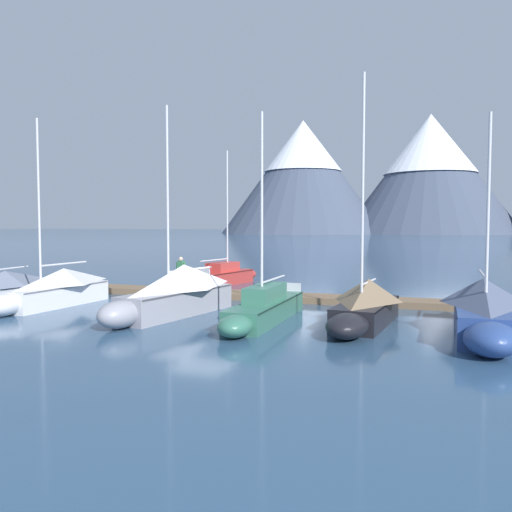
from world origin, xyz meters
name	(u,v)px	position (x,y,z in m)	size (l,w,h in m)	color
ground_plane	(202,310)	(0.00, 0.00, 0.00)	(700.00, 700.00, 0.00)	#2D4C6B
mountain_west_summit	(303,174)	(-56.06, 190.27, 24.36)	(67.30, 67.30, 46.40)	#424C60
mountain_central_massif	(430,170)	(-7.35, 206.61, 25.59)	(70.45, 70.45, 48.27)	#424C60
dock	(241,295)	(0.00, 4.00, 0.14)	(24.43, 3.09, 0.30)	brown
sailboat_second_berth	(54,289)	(-6.56, -1.79, 0.80)	(1.64, 6.58, 8.21)	silver
sailboat_mid_dock_port	(226,275)	(-3.47, 9.51, 0.55)	(2.30, 6.18, 8.23)	#B2332D
sailboat_mid_dock_starboard	(174,292)	(-0.31, -1.77, 0.96)	(2.30, 7.25, 8.31)	#93939E
sailboat_far_berth	(263,308)	(3.51, -1.71, 0.55)	(1.77, 7.29, 7.80)	#336B56
sailboat_outer_slip	(364,305)	(7.17, -0.95, 0.78)	(1.93, 6.09, 8.94)	black
sailboat_end_of_dock	(484,310)	(11.15, -1.20, 0.87)	(2.25, 7.09, 7.20)	navy
person_on_dock	(181,271)	(-3.41, 3.94, 1.26)	(0.59, 0.27, 1.69)	#384256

